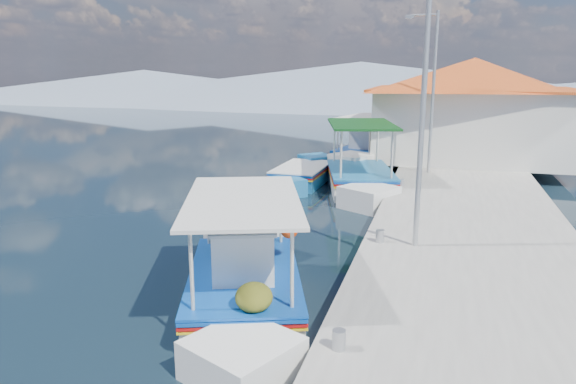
# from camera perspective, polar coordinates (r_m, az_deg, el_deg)

# --- Properties ---
(ground) EXTENTS (160.00, 160.00, 0.00)m
(ground) POSITION_cam_1_polar(r_m,az_deg,el_deg) (11.90, -10.12, -8.96)
(ground) COLOR black
(ground) RESTS_ON ground
(quay) EXTENTS (5.00, 44.00, 0.50)m
(quay) POSITION_cam_1_polar(r_m,az_deg,el_deg) (16.39, 18.83, -2.35)
(quay) COLOR #A5A39B
(quay) RESTS_ON ground
(bollards) EXTENTS (0.20, 17.20, 0.30)m
(bollards) POSITION_cam_1_polar(r_m,az_deg,el_deg) (15.59, 11.32, -1.14)
(bollards) COLOR #A5A8AD
(bollards) RESTS_ON quay
(main_caique) EXTENTS (3.64, 6.67, 2.34)m
(main_caique) POSITION_cam_1_polar(r_m,az_deg,el_deg) (10.38, -4.46, -9.51)
(main_caique) COLOR silver
(main_caique) RESTS_ON ground
(caique_green_canopy) EXTENTS (3.47, 7.17, 2.78)m
(caique_green_canopy) POSITION_cam_1_polar(r_m,az_deg,el_deg) (19.92, 7.88, 1.42)
(caique_green_canopy) COLOR silver
(caique_green_canopy) RESTS_ON ground
(caique_blue_hull) EXTENTS (1.86, 5.92, 1.05)m
(caique_blue_hull) POSITION_cam_1_polar(r_m,az_deg,el_deg) (20.85, 1.58, 1.71)
(caique_blue_hull) COLOR #19639B
(caique_blue_hull) RESTS_ON ground
(caique_far) EXTENTS (3.16, 6.77, 2.45)m
(caique_far) POSITION_cam_1_polar(r_m,az_deg,el_deg) (26.08, 8.45, 4.29)
(caique_far) COLOR silver
(caique_far) RESTS_ON ground
(harbor_building) EXTENTS (10.49, 10.49, 4.40)m
(harbor_building) POSITION_cam_1_polar(r_m,az_deg,el_deg) (24.90, 19.24, 8.66)
(harbor_building) COLOR silver
(harbor_building) RESTS_ON quay
(lamp_post_near) EXTENTS (1.21, 0.14, 6.00)m
(lamp_post_near) POSITION_cam_1_polar(r_m,az_deg,el_deg) (11.84, 14.00, 9.93)
(lamp_post_near) COLOR #A5A8AD
(lamp_post_near) RESTS_ON quay
(lamp_post_far) EXTENTS (1.21, 0.14, 6.00)m
(lamp_post_far) POSITION_cam_1_polar(r_m,az_deg,el_deg) (20.83, 15.21, 11.14)
(lamp_post_far) COLOR #A5A8AD
(lamp_post_far) RESTS_ON quay
(mountain_ridge) EXTENTS (171.40, 96.00, 5.50)m
(mountain_ridge) POSITION_cam_1_polar(r_m,az_deg,el_deg) (65.88, 17.99, 10.54)
(mountain_ridge) COLOR slate
(mountain_ridge) RESTS_ON ground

